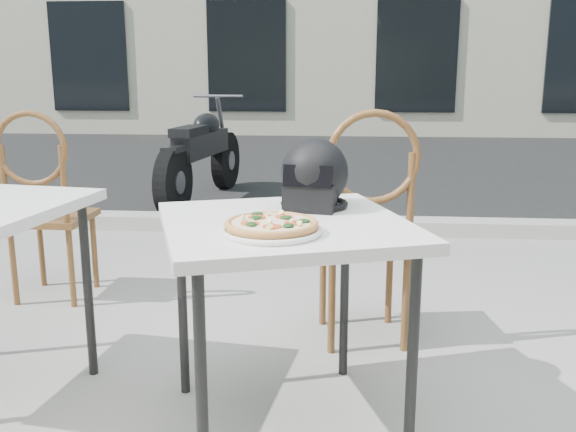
# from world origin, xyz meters

# --- Properties ---
(ground) EXTENTS (80.00, 80.00, 0.00)m
(ground) POSITION_xyz_m (0.00, 0.00, 0.00)
(ground) COLOR #989690
(ground) RESTS_ON ground
(street_asphalt) EXTENTS (30.00, 8.00, 0.00)m
(street_asphalt) POSITION_xyz_m (0.00, 7.00, 0.00)
(street_asphalt) COLOR black
(street_asphalt) RESTS_ON ground
(curb) EXTENTS (30.00, 0.25, 0.12)m
(curb) POSITION_xyz_m (0.00, 3.00, 0.06)
(curb) COLOR #A8A49D
(curb) RESTS_ON ground
(cafe_table_main) EXTENTS (1.08, 1.08, 0.81)m
(cafe_table_main) POSITION_xyz_m (0.06, -0.05, 0.74)
(cafe_table_main) COLOR silver
(cafe_table_main) RESTS_ON ground
(plate) EXTENTS (0.41, 0.41, 0.02)m
(plate) POSITION_xyz_m (0.03, -0.25, 0.82)
(plate) COLOR white
(plate) RESTS_ON cafe_table_main
(pizza) EXTENTS (0.41, 0.41, 0.04)m
(pizza) POSITION_xyz_m (0.03, -0.25, 0.85)
(pizza) COLOR #C98A49
(pizza) RESTS_ON plate
(helmet) EXTENTS (0.31, 0.32, 0.27)m
(helmet) POSITION_xyz_m (0.15, 0.18, 0.93)
(helmet) COLOR black
(helmet) RESTS_ON cafe_table_main
(cafe_chair_main) EXTENTS (0.51, 0.51, 1.17)m
(cafe_chair_main) POSITION_xyz_m (0.38, 0.74, 0.65)
(cafe_chair_main) COLOR brown
(cafe_chair_main) RESTS_ON ground
(cafe_chair_side) EXTENTS (0.43, 0.43, 1.13)m
(cafe_chair_side) POSITION_xyz_m (-1.45, 1.20, 0.63)
(cafe_chair_side) COLOR brown
(cafe_chair_side) RESTS_ON ground
(motorcycle) EXTENTS (0.58, 2.16, 1.08)m
(motorcycle) POSITION_xyz_m (-1.18, 4.20, 0.47)
(motorcycle) COLOR black
(motorcycle) RESTS_ON street_asphalt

